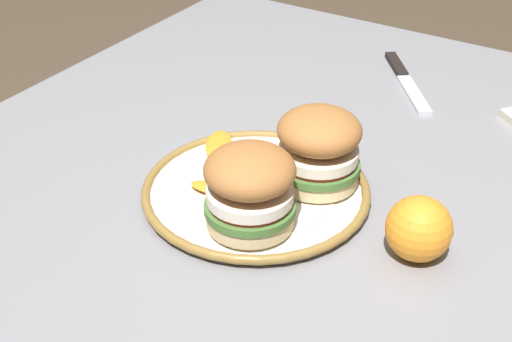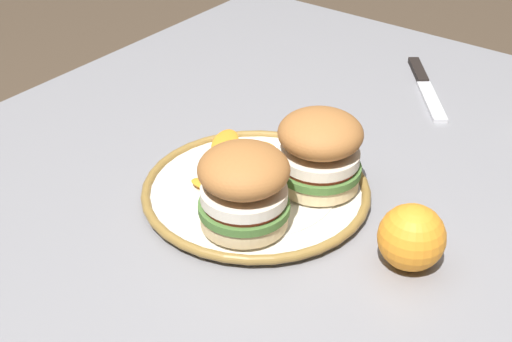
# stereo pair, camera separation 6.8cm
# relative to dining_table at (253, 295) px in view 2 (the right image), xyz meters

# --- Properties ---
(dining_table) EXTENTS (1.40, 1.06, 0.78)m
(dining_table) POSITION_rel_dining_table_xyz_m (0.00, 0.00, 0.00)
(dining_table) COLOR gray
(dining_table) RESTS_ON ground
(dinner_plate) EXTENTS (0.29, 0.29, 0.02)m
(dinner_plate) POSITION_rel_dining_table_xyz_m (0.07, 0.05, 0.10)
(dinner_plate) COLOR silver
(dinner_plate) RESTS_ON dining_table
(sandwich_half_left) EXTENTS (0.12, 0.12, 0.10)m
(sandwich_half_left) POSITION_rel_dining_table_xyz_m (0.12, -0.01, 0.16)
(sandwich_half_left) COLOR beige
(sandwich_half_left) RESTS_ON dinner_plate
(sandwich_half_right) EXTENTS (0.14, 0.14, 0.10)m
(sandwich_half_right) POSITION_rel_dining_table_xyz_m (-0.00, 0.01, 0.16)
(sandwich_half_right) COLOR beige
(sandwich_half_right) RESTS_ON dinner_plate
(orange_peel_curled) EXTENTS (0.08, 0.08, 0.01)m
(orange_peel_curled) POSITION_rel_dining_table_xyz_m (0.13, 0.09, 0.11)
(orange_peel_curled) COLOR orange
(orange_peel_curled) RESTS_ON dinner_plate
(orange_peel_strip_long) EXTENTS (0.04, 0.07, 0.01)m
(orange_peel_strip_long) POSITION_rel_dining_table_xyz_m (0.03, 0.08, 0.11)
(orange_peel_strip_long) COLOR orange
(orange_peel_strip_long) RESTS_ON dinner_plate
(orange_peel_strip_short) EXTENTS (0.08, 0.07, 0.01)m
(orange_peel_strip_short) POSITION_rel_dining_table_xyz_m (0.12, 0.14, 0.11)
(orange_peel_strip_short) COLOR orange
(orange_peel_strip_short) RESTS_ON dinner_plate
(whole_orange) EXTENTS (0.08, 0.08, 0.08)m
(whole_orange) POSITION_rel_dining_table_xyz_m (0.07, -0.17, 0.13)
(whole_orange) COLOR orange
(whole_orange) RESTS_ON dining_table
(table_knife) EXTENTS (0.19, 0.15, 0.01)m
(table_knife) POSITION_rel_dining_table_xyz_m (0.49, 0.02, 0.09)
(table_knife) COLOR silver
(table_knife) RESTS_ON dining_table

